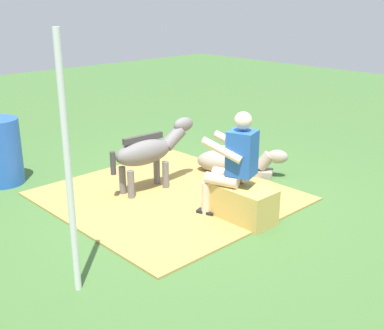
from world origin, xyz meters
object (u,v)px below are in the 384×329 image
at_px(person_seated, 233,161).
at_px(pony_standing, 149,151).
at_px(water_barrel, 0,152).
at_px(tent_pole_left, 68,170).
at_px(hay_bale, 244,204).
at_px(pony_lying, 233,162).

relative_size(person_seated, pony_standing, 0.96).
xyz_separation_m(water_barrel, tent_pole_left, (-3.05, 0.65, 0.68)).
distance_m(hay_bale, tent_pole_left, 2.37).
height_order(pony_standing, pony_lying, pony_standing).
height_order(hay_bale, water_barrel, water_barrel).
relative_size(pony_standing, pony_lying, 1.06).
relative_size(hay_bale, water_barrel, 0.79).
bearing_deg(hay_bale, pony_standing, 7.70).
bearing_deg(tent_pole_left, water_barrel, -12.10).
height_order(person_seated, pony_standing, person_seated).
bearing_deg(person_seated, hay_bale, -167.53).
bearing_deg(pony_standing, water_barrel, 38.90).
distance_m(person_seated, tent_pole_left, 2.19).
distance_m(pony_standing, pony_lying, 1.39).
bearing_deg(water_barrel, tent_pole_left, 167.90).
xyz_separation_m(hay_bale, tent_pole_left, (0.08, 2.18, 0.94)).
distance_m(water_barrel, tent_pole_left, 3.19).
distance_m(pony_standing, water_barrel, 2.11).
height_order(person_seated, water_barrel, person_seated).
bearing_deg(pony_standing, tent_pole_left, 125.52).
xyz_separation_m(hay_bale, pony_lying, (1.14, -1.10, -0.02)).
bearing_deg(tent_pole_left, pony_standing, -54.48).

